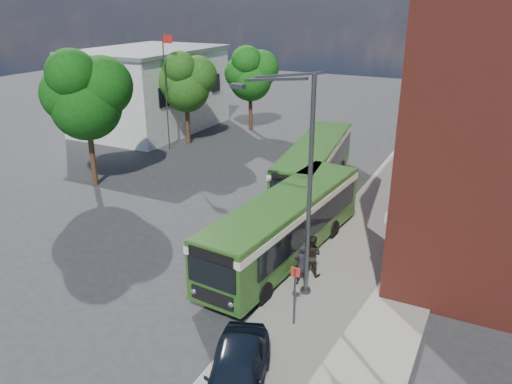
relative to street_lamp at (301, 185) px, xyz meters
The scene contains 15 objects.
ground 7.10m from the street_lamp, 157.54° to the left, with size 120.00×120.00×0.00m, color #2B2B2E.
pavement 11.27m from the street_lamp, 77.80° to the left, with size 6.00×48.00×0.15m, color gray.
kerb_line 11.12m from the street_lamp, 95.07° to the left, with size 0.12×48.00×0.01m, color beige.
white_building 30.38m from the street_lamp, 138.79° to the left, with size 9.40×13.40×7.30m.
flagpole 22.89m from the street_lamp, 139.05° to the left, with size 0.95×0.10×9.00m.
street_lamp is the anchor object (origin of this frame).
bus_stop_sign 4.02m from the street_lamp, 70.87° to the right, with size 0.35×0.08×2.52m.
bus_front 4.32m from the street_lamp, 123.12° to the left, with size 3.51×11.83×3.02m.
bus_rear 12.76m from the street_lamp, 107.36° to the left, with size 4.16×12.45×3.02m.
parked_car 7.37m from the street_lamp, 84.83° to the right, with size 1.78×4.42×1.50m, color black.
pedestrian_a 3.74m from the street_lamp, 93.62° to the left, with size 0.68×0.45×1.86m, color black.
pedestrian_b 3.97m from the street_lamp, 88.53° to the left, with size 0.91×0.71×1.86m, color black.
tree_left 17.78m from the street_lamp, 160.28° to the left, with size 5.20×4.94×8.78m.
tree_mid 24.18m from the street_lamp, 134.55° to the left, with size 4.52×4.30×7.64m.
tree_right 27.74m from the street_lamp, 121.26° to the left, with size 4.54×4.32×7.66m.
Camera 1 is at (11.32, -18.69, 11.45)m, focal length 35.00 mm.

